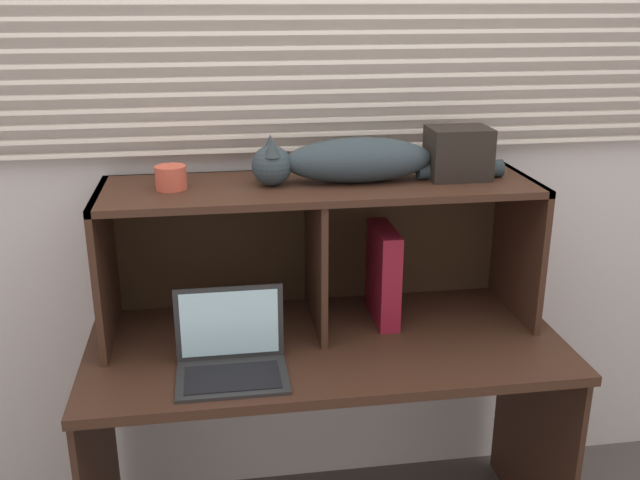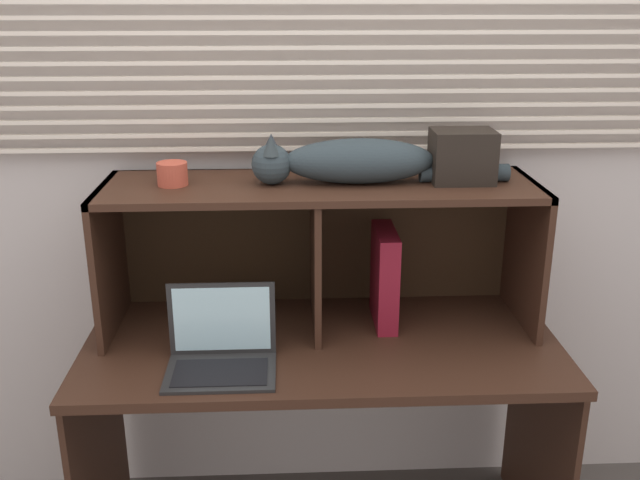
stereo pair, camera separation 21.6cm
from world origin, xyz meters
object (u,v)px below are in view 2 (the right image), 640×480
binder_upright (384,277)px  small_basket (172,174)px  cat (351,162)px  laptop (221,351)px  storage_box (462,156)px  book_stack (241,314)px

binder_upright → small_basket: size_ratio=3.42×
cat → laptop: (-0.39, -0.28, -0.48)m
laptop → storage_box: (0.72, 0.28, 0.49)m
book_stack → small_basket: (-0.19, 0.00, 0.46)m
book_stack → small_basket: size_ratio=2.72×
cat → small_basket: (-0.53, 0.00, -0.03)m
laptop → binder_upright: (0.50, 0.28, 0.10)m
binder_upright → book_stack: (-0.46, -0.00, -0.12)m
storage_box → binder_upright: bearing=180.0°
cat → storage_box: size_ratio=4.19×
small_basket → storage_box: (0.87, 0.00, 0.04)m
small_basket → book_stack: bearing=-0.2°
cat → storage_box: storage_box is taller
small_basket → storage_box: storage_box is taller
small_basket → binder_upright: bearing=0.0°
laptop → book_stack: 0.28m
laptop → binder_upright: size_ratio=0.99×
laptop → binder_upright: binder_upright is taller
cat → book_stack: cat is taller
cat → laptop: cat is taller
binder_upright → storage_box: size_ratio=1.66×
laptop → book_stack: size_ratio=1.24×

